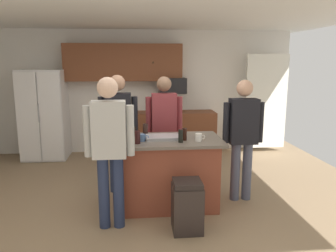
% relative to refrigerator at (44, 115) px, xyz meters
% --- Properties ---
extents(floor, '(7.04, 7.04, 0.00)m').
position_rel_refrigerator_xyz_m(floor, '(2.00, -2.38, -0.89)').
color(floor, '#937A5B').
rests_on(floor, ground).
extents(ceiling, '(7.04, 7.04, 0.00)m').
position_rel_refrigerator_xyz_m(ceiling, '(2.00, -2.38, 1.71)').
color(ceiling, white).
extents(back_wall, '(6.40, 0.10, 2.60)m').
position_rel_refrigerator_xyz_m(back_wall, '(2.00, 0.42, 0.41)').
color(back_wall, white).
rests_on(back_wall, ground).
extents(french_door_window_panel, '(0.90, 0.06, 2.00)m').
position_rel_refrigerator_xyz_m(french_door_window_panel, '(4.60, 0.02, 0.21)').
color(french_door_window_panel, white).
rests_on(french_door_window_panel, ground).
extents(cabinet_run_upper, '(2.40, 0.38, 0.75)m').
position_rel_refrigerator_xyz_m(cabinet_run_upper, '(1.60, 0.22, 1.03)').
color(cabinet_run_upper, brown).
extents(cabinet_run_lower, '(1.80, 0.63, 0.90)m').
position_rel_refrigerator_xyz_m(cabinet_run_lower, '(2.60, 0.10, -0.44)').
color(cabinet_run_lower, brown).
rests_on(cabinet_run_lower, ground).
extents(refrigerator, '(0.85, 0.76, 1.79)m').
position_rel_refrigerator_xyz_m(refrigerator, '(0.00, 0.00, 0.00)').
color(refrigerator, white).
rests_on(refrigerator, ground).
extents(microwave_over_range, '(0.56, 0.40, 0.32)m').
position_rel_refrigerator_xyz_m(microwave_over_range, '(2.60, 0.12, 0.56)').
color(microwave_over_range, black).
extents(kitchen_island, '(1.36, 0.85, 0.94)m').
position_rel_refrigerator_xyz_m(kitchen_island, '(2.29, -2.50, -0.42)').
color(kitchen_island, brown).
rests_on(kitchen_island, ground).
extents(person_host_foreground, '(0.57, 0.23, 1.72)m').
position_rel_refrigerator_xyz_m(person_host_foreground, '(2.27, -1.72, 0.10)').
color(person_host_foreground, '#232D4C').
rests_on(person_host_foreground, ground).
extents(person_guest_left, '(0.57, 0.22, 1.70)m').
position_rel_refrigerator_xyz_m(person_guest_left, '(3.31, -2.40, 0.09)').
color(person_guest_left, '#4C5166').
rests_on(person_guest_left, ground).
extents(person_guest_right, '(0.57, 0.23, 1.75)m').
position_rel_refrigerator_xyz_m(person_guest_right, '(1.58, -1.93, 0.13)').
color(person_guest_right, '#232D4C').
rests_on(person_guest_right, ground).
extents(person_guest_by_door, '(0.57, 0.23, 1.77)m').
position_rel_refrigerator_xyz_m(person_guest_by_door, '(1.53, -3.03, 0.14)').
color(person_guest_by_door, '#232D4C').
rests_on(person_guest_by_door, ground).
extents(glass_pilsner, '(0.07, 0.07, 0.17)m').
position_rel_refrigerator_xyz_m(glass_pilsner, '(1.85, -2.73, 0.13)').
color(glass_pilsner, '#321615').
rests_on(glass_pilsner, kitchen_island).
extents(mug_ceramic_white, '(0.13, 0.09, 0.09)m').
position_rel_refrigerator_xyz_m(mug_ceramic_white, '(1.92, -2.60, 0.09)').
color(mug_ceramic_white, '#4C6B99').
rests_on(mug_ceramic_white, kitchen_island).
extents(glass_short_whisky, '(0.07, 0.07, 0.12)m').
position_rel_refrigerator_xyz_m(glass_short_whisky, '(1.80, -2.28, 0.11)').
color(glass_short_whisky, black).
rests_on(glass_short_whisky, kitchen_island).
extents(glass_dark_ale, '(0.06, 0.06, 0.16)m').
position_rel_refrigerator_xyz_m(glass_dark_ale, '(2.46, -2.60, 0.12)').
color(glass_dark_ale, black).
rests_on(glass_dark_ale, kitchen_island).
extents(mug_blue_stoneware, '(0.13, 0.08, 0.10)m').
position_rel_refrigerator_xyz_m(mug_blue_stoneware, '(2.63, -2.68, 0.10)').
color(mug_blue_stoneware, white).
rests_on(mug_blue_stoneware, kitchen_island).
extents(glass_stout_tall, '(0.06, 0.06, 0.16)m').
position_rel_refrigerator_xyz_m(glass_stout_tall, '(2.40, -2.71, 0.13)').
color(glass_stout_tall, black).
rests_on(glass_stout_tall, kitchen_island).
extents(tumbler_amber, '(0.07, 0.07, 0.16)m').
position_rel_refrigerator_xyz_m(tumbler_amber, '(1.97, -2.26, 0.12)').
color(tumbler_amber, '#301E19').
rests_on(tumbler_amber, kitchen_island).
extents(serving_tray, '(0.44, 0.30, 0.04)m').
position_rel_refrigerator_xyz_m(serving_tray, '(2.19, -2.50, 0.06)').
color(serving_tray, '#B7B7BC').
rests_on(serving_tray, kitchen_island).
extents(trash_bin, '(0.34, 0.34, 0.61)m').
position_rel_refrigerator_xyz_m(trash_bin, '(2.41, -3.20, -0.59)').
color(trash_bin, black).
rests_on(trash_bin, ground).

